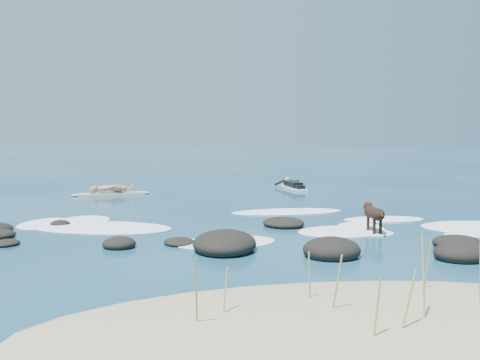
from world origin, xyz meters
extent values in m
plane|color=#0A2642|center=(0.00, 0.00, 0.00)|extent=(160.00, 160.00, 0.00)
ellipsoid|color=#9E8966|center=(0.00, -8.20, 0.00)|extent=(9.00, 4.40, 0.60)
cylinder|color=#839A4A|center=(-0.46, -7.47, 0.53)|extent=(0.08, 0.09, 0.81)
cylinder|color=#839A4A|center=(-0.11, -8.94, 0.53)|extent=(0.09, 0.09, 0.82)
cylinder|color=#839A4A|center=(1.62, -8.17, 0.64)|extent=(0.14, 0.15, 1.03)
cylinder|color=#839A4A|center=(0.36, -8.74, 0.55)|extent=(0.24, 0.09, 0.85)
cylinder|color=#839A4A|center=(-2.05, -8.22, 0.62)|extent=(0.06, 0.31, 0.97)
cylinder|color=#839A4A|center=(-1.67, -7.87, 0.48)|extent=(0.11, 0.13, 0.72)
cylinder|color=#839A4A|center=(0.70, -8.45, 0.72)|extent=(0.04, 0.19, 1.18)
cylinder|color=#839A4A|center=(-0.26, -8.02, 0.57)|extent=(0.11, 0.16, 0.89)
cylinder|color=#839A4A|center=(1.42, -7.17, 0.56)|extent=(0.06, 0.16, 0.87)
ellipsoid|color=black|center=(1.00, -3.98, 0.13)|extent=(1.40, 1.35, 0.54)
ellipsoid|color=black|center=(-1.11, -3.06, 0.14)|extent=(1.68, 1.97, 0.57)
ellipsoid|color=black|center=(0.84, -0.26, 0.08)|extent=(1.29, 1.41, 0.31)
ellipsoid|color=black|center=(-3.40, -2.45, 0.08)|extent=(0.92, 0.94, 0.32)
ellipsoid|color=black|center=(4.10, -3.44, 0.08)|extent=(1.16, 1.06, 0.33)
ellipsoid|color=black|center=(-2.07, -2.31, 0.05)|extent=(0.97, 1.03, 0.19)
ellipsoid|color=black|center=(-5.96, -1.85, 0.04)|extent=(0.78, 0.82, 0.17)
ellipsoid|color=black|center=(-5.21, 0.56, 0.06)|extent=(0.61, 0.56, 0.23)
ellipsoid|color=black|center=(3.49, -4.60, 0.12)|extent=(1.30, 1.20, 0.50)
ellipsoid|color=black|center=(0.92, -0.28, 0.05)|extent=(1.14, 1.27, 0.21)
ellipsoid|color=white|center=(-4.08, 0.12, 0.01)|extent=(4.35, 3.06, 0.12)
ellipsoid|color=white|center=(1.53, 2.22, 0.01)|extent=(3.77, 1.55, 0.12)
ellipsoid|color=white|center=(2.12, -1.37, 0.01)|extent=(2.52, 1.90, 0.12)
ellipsoid|color=white|center=(3.99, 0.31, 0.01)|extent=(2.45, 1.11, 0.12)
ellipsoid|color=white|center=(-5.71, 1.00, 0.01)|extent=(1.78, 2.26, 0.12)
ellipsoid|color=white|center=(2.75, -1.03, 0.01)|extent=(1.81, 2.41, 0.12)
ellipsoid|color=white|center=(-4.72, 1.34, 0.01)|extent=(1.93, 2.20, 0.12)
ellipsoid|color=white|center=(-0.99, -2.31, 0.01)|extent=(2.64, 1.88, 0.12)
ellipsoid|color=white|center=(2.82, -1.69, 0.01)|extent=(1.10, 0.90, 0.12)
cube|color=beige|center=(-4.51, 7.92, 0.05)|extent=(2.73, 1.09, 0.09)
ellipsoid|color=beige|center=(-3.20, 8.19, 0.05)|extent=(0.59, 0.41, 0.10)
ellipsoid|color=beige|center=(-5.82, 7.65, 0.05)|extent=(0.59, 0.41, 0.10)
imported|color=#AC7A5B|center=(-4.51, 7.92, 0.96)|extent=(0.54, 0.71, 1.74)
cube|color=white|center=(3.46, 9.20, 0.06)|extent=(0.74, 2.48, 0.09)
ellipsoid|color=white|center=(3.37, 10.42, 0.06)|extent=(0.33, 0.55, 0.09)
cube|color=black|center=(3.46, 9.20, 0.22)|extent=(0.56, 1.53, 0.24)
sphere|color=tan|center=(3.40, 10.06, 0.36)|extent=(0.27, 0.27, 0.26)
cylinder|color=black|center=(3.08, 10.21, 0.21)|extent=(0.59, 0.37, 0.28)
cylinder|color=black|center=(3.70, 10.25, 0.21)|extent=(0.61, 0.29, 0.28)
cube|color=black|center=(3.52, 8.36, 0.18)|extent=(0.42, 0.64, 0.16)
cylinder|color=black|center=(2.82, -1.79, 0.53)|extent=(0.32, 0.63, 0.30)
sphere|color=black|center=(2.83, -1.51, 0.53)|extent=(0.32, 0.32, 0.32)
sphere|color=black|center=(2.81, -2.07, 0.53)|extent=(0.29, 0.29, 0.29)
sphere|color=black|center=(2.83, -1.32, 0.64)|extent=(0.23, 0.23, 0.23)
cone|color=black|center=(2.83, -1.19, 0.62)|extent=(0.12, 0.14, 0.12)
cone|color=black|center=(2.77, -1.33, 0.73)|extent=(0.11, 0.08, 0.11)
cone|color=black|center=(2.89, -1.34, 0.73)|extent=(0.11, 0.08, 0.11)
cylinder|color=black|center=(2.74, -1.57, 0.20)|extent=(0.08, 0.08, 0.41)
cylinder|color=black|center=(2.91, -1.57, 0.20)|extent=(0.08, 0.08, 0.41)
cylinder|color=black|center=(2.73, -2.00, 0.20)|extent=(0.08, 0.08, 0.41)
cylinder|color=black|center=(2.90, -2.00, 0.20)|extent=(0.08, 0.08, 0.41)
cylinder|color=black|center=(2.81, -2.21, 0.58)|extent=(0.06, 0.30, 0.18)
camera|label=1|loc=(-2.43, -14.41, 2.53)|focal=40.00mm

